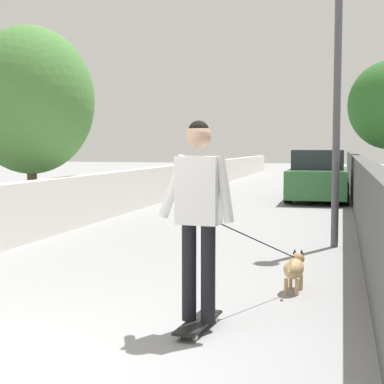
{
  "coord_description": "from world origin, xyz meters",
  "views": [
    {
      "loc": [
        -3.52,
        -2.41,
        1.64
      ],
      "look_at": [
        4.44,
        -0.36,
        1.0
      ],
      "focal_mm": 54.55,
      "sensor_mm": 36.0,
      "label": 1
    }
  ],
  "objects_px": {
    "skateboard": "(199,323)",
    "person_skateboarder": "(199,204)",
    "tree_left_near": "(30,101)",
    "dog": "(294,268)",
    "car_near": "(318,177)",
    "lamp_post": "(338,46)"
  },
  "relations": [
    {
      "from": "car_near",
      "to": "tree_left_near",
      "type": "bearing_deg",
      "value": 142.1
    },
    {
      "from": "person_skateboarder",
      "to": "dog",
      "type": "xyz_separation_m",
      "value": [
        1.62,
        -0.71,
        -0.86
      ]
    },
    {
      "from": "dog",
      "to": "car_near",
      "type": "xyz_separation_m",
      "value": [
        11.66,
        0.19,
        0.44
      ]
    },
    {
      "from": "tree_left_near",
      "to": "skateboard",
      "type": "height_order",
      "value": "tree_left_near"
    },
    {
      "from": "person_skateboarder",
      "to": "tree_left_near",
      "type": "bearing_deg",
      "value": 40.12
    },
    {
      "from": "car_near",
      "to": "dog",
      "type": "bearing_deg",
      "value": -179.04
    },
    {
      "from": "skateboard",
      "to": "person_skateboarder",
      "type": "distance_m",
      "value": 1.07
    },
    {
      "from": "dog",
      "to": "person_skateboarder",
      "type": "bearing_deg",
      "value": 156.21
    },
    {
      "from": "tree_left_near",
      "to": "lamp_post",
      "type": "relative_size",
      "value": 0.86
    },
    {
      "from": "skateboard",
      "to": "car_near",
      "type": "relative_size",
      "value": 0.19
    },
    {
      "from": "person_skateboarder",
      "to": "dog",
      "type": "relative_size",
      "value": 0.92
    },
    {
      "from": "lamp_post",
      "to": "skateboard",
      "type": "relative_size",
      "value": 5.9
    },
    {
      "from": "skateboard",
      "to": "dog",
      "type": "height_order",
      "value": "dog"
    },
    {
      "from": "skateboard",
      "to": "car_near",
      "type": "bearing_deg",
      "value": -2.24
    },
    {
      "from": "skateboard",
      "to": "tree_left_near",
      "type": "bearing_deg",
      "value": 40.12
    },
    {
      "from": "dog",
      "to": "lamp_post",
      "type": "bearing_deg",
      "value": -7.32
    },
    {
      "from": "dog",
      "to": "car_near",
      "type": "height_order",
      "value": "car_near"
    },
    {
      "from": "tree_left_near",
      "to": "car_near",
      "type": "height_order",
      "value": "tree_left_near"
    },
    {
      "from": "tree_left_near",
      "to": "person_skateboarder",
      "type": "bearing_deg",
      "value": -139.88
    },
    {
      "from": "tree_left_near",
      "to": "person_skateboarder",
      "type": "xyz_separation_m",
      "value": [
        -6.06,
        -5.1,
        -1.46
      ]
    },
    {
      "from": "tree_left_near",
      "to": "skateboard",
      "type": "bearing_deg",
      "value": -139.88
    },
    {
      "from": "car_near",
      "to": "skateboard",
      "type": "bearing_deg",
      "value": 177.76
    }
  ]
}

